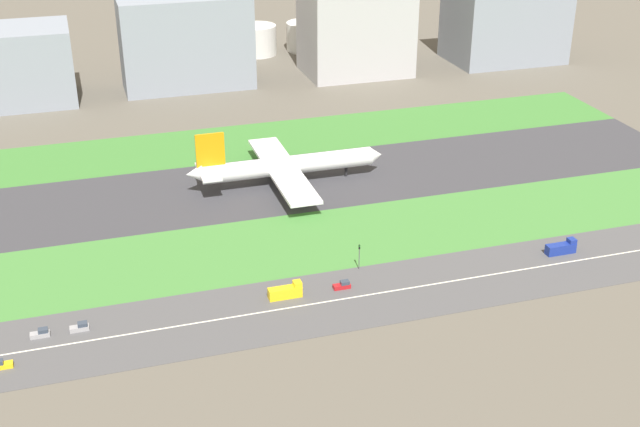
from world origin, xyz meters
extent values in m
plane|color=#5B564C|center=(0.00, 0.00, 0.00)|extent=(800.00, 800.00, 0.00)
cube|color=#38383D|center=(0.00, 0.00, 0.05)|extent=(280.00, 46.00, 0.10)
cube|color=#3D7A33|center=(0.00, 41.00, 0.05)|extent=(280.00, 36.00, 0.10)
cube|color=#427F38|center=(0.00, -41.00, 0.05)|extent=(280.00, 36.00, 0.10)
cube|color=#4C4C4F|center=(0.00, -73.00, 0.05)|extent=(280.00, 28.00, 0.10)
cube|color=silver|center=(0.00, -73.00, 0.11)|extent=(266.00, 0.50, 0.01)
cylinder|color=white|center=(1.09, 0.00, 6.30)|extent=(56.00, 6.00, 6.00)
cone|color=white|center=(31.09, 0.00, 6.30)|extent=(4.00, 5.70, 5.70)
cone|color=white|center=(-29.41, 0.00, 7.10)|extent=(5.00, 5.40, 5.40)
cube|color=orange|center=(-23.91, 0.00, 14.30)|extent=(9.00, 0.80, 11.00)
cube|color=white|center=(-24.91, 0.00, 7.30)|extent=(6.00, 16.00, 0.60)
cube|color=white|center=(-0.91, 15.00, 5.10)|extent=(10.00, 26.00, 1.00)
cylinder|color=gray|center=(0.09, 9.00, 2.90)|extent=(5.00, 3.20, 3.20)
cube|color=white|center=(-0.91, -15.00, 5.10)|extent=(10.00, 26.00, 1.00)
cylinder|color=gray|center=(0.09, -9.00, 2.90)|extent=(5.00, 3.20, 3.20)
cylinder|color=black|center=(20.69, 0.00, 1.70)|extent=(1.00, 1.00, 3.20)
cylinder|color=black|center=(-2.91, 3.50, 1.70)|extent=(1.00, 1.00, 3.20)
cylinder|color=black|center=(-2.91, -3.50, 1.70)|extent=(1.00, 1.00, 3.20)
cube|color=#B2191E|center=(-3.53, -68.00, 0.65)|extent=(4.40, 1.80, 1.10)
cube|color=#333D4C|center=(-2.73, -68.00, 1.65)|extent=(2.20, 1.66, 0.90)
cube|color=yellow|center=(-18.36, -68.00, 1.50)|extent=(8.40, 2.50, 2.80)
cube|color=yellow|center=(-15.16, -68.00, 3.50)|extent=(2.00, 2.30, 1.20)
cube|color=navy|center=(59.36, -68.00, 1.50)|extent=(8.40, 2.50, 2.80)
cube|color=navy|center=(62.56, -68.00, 3.50)|extent=(2.00, 2.30, 1.20)
cube|color=yellow|center=(-84.44, -78.00, 0.65)|extent=(4.40, 1.80, 1.10)
cube|color=#99999E|center=(-67.82, -68.00, 0.65)|extent=(4.40, 1.80, 1.10)
cube|color=#333D4C|center=(-67.02, -68.00, 1.65)|extent=(2.20, 1.66, 0.90)
cube|color=#99999E|center=(-76.61, -68.00, 0.65)|extent=(4.40, 1.80, 1.10)
cube|color=#333D4C|center=(-75.81, -68.00, 1.65)|extent=(2.20, 1.66, 0.90)
cylinder|color=#4C4C51|center=(3.93, -60.00, 3.10)|extent=(0.24, 0.24, 6.00)
cube|color=black|center=(3.93, -60.00, 6.70)|extent=(0.36, 0.36, 1.20)
sphere|color=#19D826|center=(3.93, -60.20, 7.00)|extent=(0.24, 0.24, 0.24)
cube|color=gray|center=(-13.05, 114.00, 19.56)|extent=(55.27, 24.22, 39.12)
cube|color=#B2B2B7|center=(63.75, 114.00, 24.18)|extent=(46.50, 33.90, 48.37)
cube|color=gray|center=(139.36, 114.00, 22.33)|extent=(52.29, 35.65, 44.66)
cylinder|color=silver|center=(-3.75, 159.00, 7.62)|extent=(22.79, 22.79, 15.24)
cylinder|color=silver|center=(27.47, 159.00, 7.16)|extent=(20.48, 20.48, 14.31)
cylinder|color=silver|center=(54.90, 159.00, 6.95)|extent=(22.60, 22.60, 13.90)
camera|label=1|loc=(-62.23, -239.67, 108.86)|focal=46.76mm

